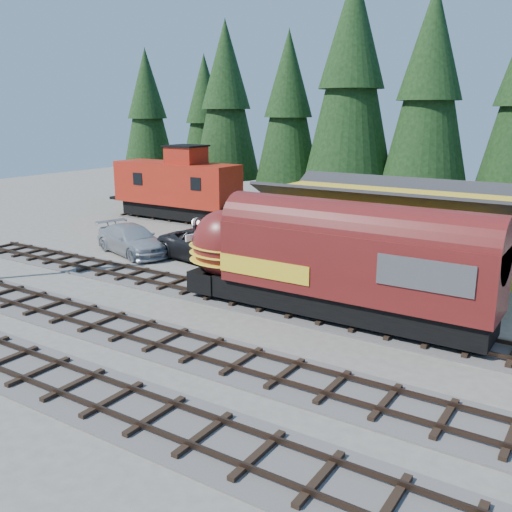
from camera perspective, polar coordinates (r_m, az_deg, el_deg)
The scene contains 7 objects.
ground at distance 22.10m, azimuth 2.83°, elevation -9.31°, with size 120.00×120.00×0.00m, color #6B665B.
track_spur at distance 41.77m, azimuth 3.42°, elevation 2.16°, with size 32.00×3.20×0.33m.
depot at distance 30.39m, azimuth 12.93°, elevation 2.79°, with size 12.80×7.00×5.30m.
locomotive at distance 24.89m, azimuth 6.53°, elevation -0.93°, with size 14.56×2.89×3.96m.
caboose at distance 47.40m, azimuth -7.89°, elevation 6.89°, with size 11.05×3.20×5.74m.
pickup_truck_a at distance 34.33m, azimuth -4.61°, elevation 1.02°, with size 3.24×7.02×1.95m, color black.
pickup_truck_b at distance 36.99m, azimuth -12.27°, elevation 1.60°, with size 2.54×6.25×1.81m, color #ADB0B5.
Camera 1 is at (10.10, -17.54, 8.87)m, focal length 40.00 mm.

